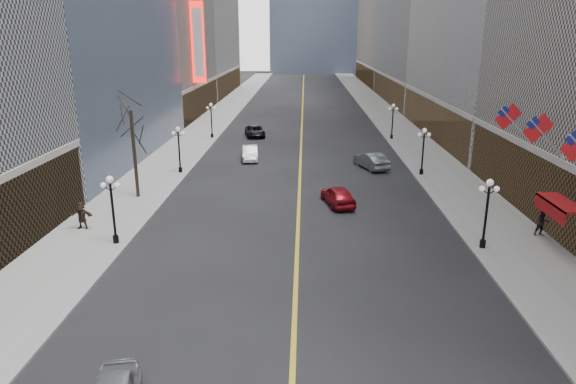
# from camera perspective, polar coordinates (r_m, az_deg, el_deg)

# --- Properties ---
(sidewalk_east) EXTENTS (6.00, 230.00, 0.15)m
(sidewalk_east) POSITION_cam_1_polar(r_m,az_deg,el_deg) (73.05, 12.63, 6.35)
(sidewalk_east) COLOR gray
(sidewalk_east) RESTS_ON ground
(sidewalk_west) EXTENTS (6.00, 230.00, 0.15)m
(sidewalk_west) POSITION_cam_1_polar(r_m,az_deg,el_deg) (73.20, -9.58, 6.55)
(sidewalk_west) COLOR gray
(sidewalk_west) RESTS_ON ground
(lane_line) EXTENTS (0.25, 200.00, 0.02)m
(lane_line) POSITION_cam_1_polar(r_m,az_deg,el_deg) (81.64, 1.56, 7.80)
(lane_line) COLOR gold
(lane_line) RESTS_ON ground
(streetlamp_east_1) EXTENTS (1.26, 0.44, 4.52)m
(streetlamp_east_1) POSITION_cam_1_polar(r_m,az_deg,el_deg) (34.20, 21.25, -1.51)
(streetlamp_east_1) COLOR black
(streetlamp_east_1) RESTS_ON sidewalk_east
(streetlamp_east_2) EXTENTS (1.26, 0.44, 4.52)m
(streetlamp_east_2) POSITION_cam_1_polar(r_m,az_deg,el_deg) (50.94, 14.81, 4.92)
(streetlamp_east_2) COLOR black
(streetlamp_east_2) RESTS_ON sidewalk_east
(streetlamp_east_3) EXTENTS (1.26, 0.44, 4.52)m
(streetlamp_east_3) POSITION_cam_1_polar(r_m,az_deg,el_deg) (68.32, 11.56, 8.11)
(streetlamp_east_3) COLOR black
(streetlamp_east_3) RESTS_ON sidewalk_east
(streetlamp_west_1) EXTENTS (1.26, 0.44, 4.52)m
(streetlamp_west_1) POSITION_cam_1_polar(r_m,az_deg,el_deg) (34.46, -18.96, -1.12)
(streetlamp_west_1) COLOR black
(streetlamp_west_1) RESTS_ON sidewalk_west
(streetlamp_west_2) EXTENTS (1.26, 0.44, 4.52)m
(streetlamp_west_2) POSITION_cam_1_polar(r_m,az_deg,el_deg) (51.12, -12.04, 5.15)
(streetlamp_west_2) COLOR black
(streetlamp_west_2) RESTS_ON sidewalk_west
(streetlamp_west_3) EXTENTS (1.26, 0.44, 4.52)m
(streetlamp_west_3) POSITION_cam_1_polar(r_m,az_deg,el_deg) (68.45, -8.52, 8.28)
(streetlamp_west_3) COLOR black
(streetlamp_west_3) RESTS_ON sidewalk_west
(flag_4) EXTENTS (2.87, 0.12, 2.87)m
(flag_4) POSITION_cam_1_polar(r_m,az_deg,el_deg) (36.31, 26.25, 6.08)
(flag_4) COLOR #B2B2B7
(flag_4) RESTS_ON ground
(flag_5) EXTENTS (2.87, 0.12, 2.87)m
(flag_5) POSITION_cam_1_polar(r_m,az_deg,el_deg) (40.85, 23.46, 7.47)
(flag_5) COLOR #B2B2B7
(flag_5) RESTS_ON ground
(awning_c) EXTENTS (1.40, 4.00, 0.93)m
(awning_c) POSITION_cam_1_polar(r_m,az_deg,el_deg) (35.81, 27.79, -1.23)
(awning_c) COLOR maroon
(awning_c) RESTS_ON ground
(theatre_marquee) EXTENTS (2.00, 0.55, 12.00)m
(theatre_marquee) POSITION_cam_1_polar(r_m,az_deg,el_deg) (82.22, -9.96, 16.02)
(theatre_marquee) COLOR red
(theatre_marquee) RESTS_ON ground
(tree_west_far) EXTENTS (3.60, 3.60, 7.92)m
(tree_west_far) POSITION_cam_1_polar(r_m,az_deg,el_deg) (43.44, -16.96, 7.22)
(tree_west_far) COLOR #2D231C
(tree_west_far) RESTS_ON sidewalk_west
(car_nb_mid) EXTENTS (2.12, 4.76, 1.52)m
(car_nb_mid) POSITION_cam_1_polar(r_m,az_deg,el_deg) (56.35, -4.23, 4.34)
(car_nb_mid) COLOR silver
(car_nb_mid) RESTS_ON ground
(car_nb_far) EXTENTS (3.37, 5.52, 1.43)m
(car_nb_far) POSITION_cam_1_polar(r_m,az_deg,el_deg) (69.65, -3.69, 6.76)
(car_nb_far) COLOR black
(car_nb_far) RESTS_ON ground
(car_sb_mid) EXTENTS (2.94, 4.95, 1.58)m
(car_sb_mid) POSITION_cam_1_polar(r_m,az_deg,el_deg) (41.32, 5.56, -0.37)
(car_sb_mid) COLOR maroon
(car_sb_mid) RESTS_ON ground
(car_sb_far) EXTENTS (3.40, 5.31, 1.65)m
(car_sb_far) POSITION_cam_1_polar(r_m,az_deg,el_deg) (53.22, 9.22, 3.48)
(car_sb_far) COLOR #575E5F
(car_sb_far) RESTS_ON ground
(ped_east_walk) EXTENTS (0.95, 0.60, 1.84)m
(ped_east_walk) POSITION_cam_1_polar(r_m,az_deg,el_deg) (38.38, 26.43, -3.07)
(ped_east_walk) COLOR black
(ped_east_walk) RESTS_ON sidewalk_east
(ped_west_far) EXTENTS (1.81, 0.64, 1.91)m
(ped_west_far) POSITION_cam_1_polar(r_m,az_deg,el_deg) (38.43, -21.96, -2.43)
(ped_west_far) COLOR #2E211A
(ped_west_far) RESTS_ON sidewalk_west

